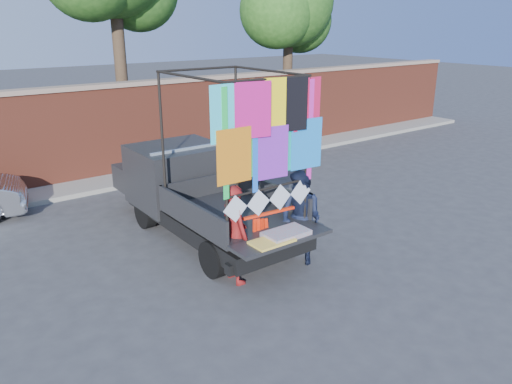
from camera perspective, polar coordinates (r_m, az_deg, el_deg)
ground at (r=9.08m, az=0.53°, el=-8.57°), size 90.00×90.00×0.00m
brick_wall at (r=14.55m, az=-16.51°, el=6.78°), size 30.00×0.45×2.61m
curb at (r=14.23m, az=-15.03°, el=1.36°), size 30.00×1.20×0.12m
tree_right at (r=19.11m, az=3.99°, el=20.54°), size 4.20×3.30×6.62m
pickup_truck at (r=10.52m, az=-7.44°, el=0.26°), size 2.14×5.37×3.38m
woman at (r=8.29m, az=-2.42°, el=-4.83°), size 0.45×0.65×1.71m
man at (r=8.97m, az=5.12°, el=-2.97°), size 0.79×0.94×1.72m
streamer_bundle at (r=8.53m, az=0.95°, el=-3.89°), size 1.03×0.14×0.71m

